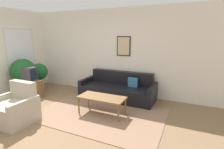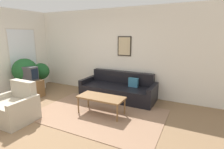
# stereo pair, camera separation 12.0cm
# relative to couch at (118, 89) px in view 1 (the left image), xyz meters

# --- Properties ---
(ground_plane) EXTENTS (16.00, 16.00, 0.00)m
(ground_plane) POSITION_rel_couch_xyz_m (-0.76, -2.24, -0.27)
(ground_plane) COLOR #846647
(area_rug) EXTENTS (3.06, 1.98, 0.01)m
(area_rug) POSITION_rel_couch_xyz_m (0.03, -1.23, -0.26)
(area_rug) COLOR #937056
(area_rug) RESTS_ON ground_plane
(wall_back) EXTENTS (8.00, 0.09, 2.70)m
(wall_back) POSITION_rel_couch_xyz_m (-0.75, 0.47, 1.08)
(wall_back) COLOR white
(wall_back) RESTS_ON ground_plane
(couch) EXTENTS (2.23, 0.90, 0.78)m
(couch) POSITION_rel_couch_xyz_m (0.00, 0.00, 0.00)
(couch) COLOR black
(couch) RESTS_ON ground_plane
(coffee_table) EXTENTS (1.13, 0.51, 0.45)m
(coffee_table) POSITION_rel_couch_xyz_m (0.07, -1.18, 0.14)
(coffee_table) COLOR brown
(coffee_table) RESTS_ON ground_plane
(tv_stand) EXTENTS (0.79, 0.44, 0.53)m
(tv_stand) POSITION_rel_couch_xyz_m (-2.56, -1.06, -0.01)
(tv_stand) COLOR brown
(tv_stand) RESTS_ON ground_plane
(tv) EXTENTS (0.53, 0.28, 0.42)m
(tv) POSITION_rel_couch_xyz_m (-2.55, -1.06, 0.47)
(tv) COLOR #424247
(tv) RESTS_ON tv_stand
(armchair) EXTENTS (0.86, 0.76, 0.87)m
(armchair) POSITION_rel_couch_xyz_m (-1.49, -2.33, 0.02)
(armchair) COLOR #B2A893
(armchair) RESTS_ON ground_plane
(potted_plant_tall) EXTENTS (0.76, 0.76, 1.16)m
(potted_plant_tall) POSITION_rel_couch_xyz_m (-2.89, -0.93, 0.48)
(potted_plant_tall) COLOR slate
(potted_plant_tall) RESTS_ON ground_plane
(potted_plant_by_window) EXTENTS (0.58, 0.58, 0.91)m
(potted_plant_by_window) POSITION_rel_couch_xyz_m (-2.93, -0.27, 0.32)
(potted_plant_by_window) COLOR beige
(potted_plant_by_window) RESTS_ON ground_plane
(potted_plant_small) EXTENTS (0.52, 0.52, 0.80)m
(potted_plant_small) POSITION_rel_couch_xyz_m (-2.93, -0.73, 0.23)
(potted_plant_small) COLOR #935638
(potted_plant_small) RESTS_ON ground_plane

